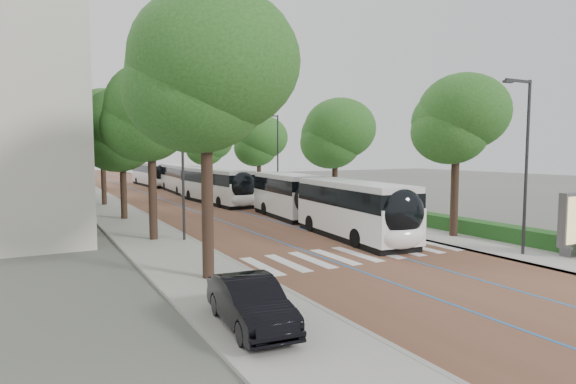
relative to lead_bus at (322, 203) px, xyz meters
name	(u,v)px	position (x,y,z in m)	size (l,w,h in m)	color
ground	(366,259)	(-2.84, -8.23, -1.63)	(160.00, 160.00, 0.00)	#51544C
road	(157,192)	(-2.84, 31.77, -1.62)	(11.00, 140.00, 0.02)	brown
sidewalk_left	(89,194)	(-10.34, 31.77, -1.57)	(4.00, 140.00, 0.12)	gray
sidewalk_right	(217,189)	(4.66, 31.77, -1.57)	(4.00, 140.00, 0.12)	gray
kerb_left	(107,193)	(-8.44, 31.77, -1.57)	(0.20, 140.00, 0.14)	gray
kerb_right	(203,190)	(2.76, 31.77, -1.57)	(0.20, 140.00, 0.14)	gray
zebra_crossing	(357,254)	(-2.64, -7.23, -1.60)	(10.55, 3.60, 0.01)	silver
lane_line_left	(144,192)	(-4.44, 31.77, -1.60)	(0.12, 126.00, 0.01)	#2164A9
lane_line_right	(171,191)	(-1.24, 31.77, -1.60)	(0.12, 126.00, 0.01)	#2164A9
hedge	(500,232)	(6.26, -8.23, -1.11)	(1.20, 14.00, 0.80)	#1A4818
streetlight_near	(524,153)	(3.78, -11.23, 3.19)	(1.82, 0.20, 8.00)	#29292B
streetlight_far	(276,151)	(3.78, 13.77, 3.19)	(1.82, 0.20, 8.00)	#29292B
lamp_post_left	(183,166)	(-8.94, -0.23, 2.49)	(0.14, 0.14, 8.00)	#29292B
trees_left	(107,127)	(-10.34, 16.75, 5.24)	(6.28, 61.25, 10.25)	black
trees_right	(274,141)	(4.86, 16.27, 4.23)	(5.99, 47.51, 8.60)	black
lead_bus	(322,203)	(0.00, 0.00, 0.00)	(4.22, 18.55, 3.20)	black
bus_queued_0	(217,186)	(-0.90, 16.59, 0.00)	(3.19, 12.52, 3.20)	white
bus_queued_1	(182,179)	(-0.49, 29.61, 0.00)	(3.23, 12.52, 3.20)	white
bus_queued_2	(152,174)	(-1.10, 41.87, 0.00)	(2.97, 12.48, 3.20)	white
ad_panel	(571,223)	(5.41, -12.55, 0.02)	(1.41, 0.54, 2.91)	#59595B
parked_car	(250,302)	(-11.02, -13.69, -0.83)	(1.44, 4.13, 1.36)	black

